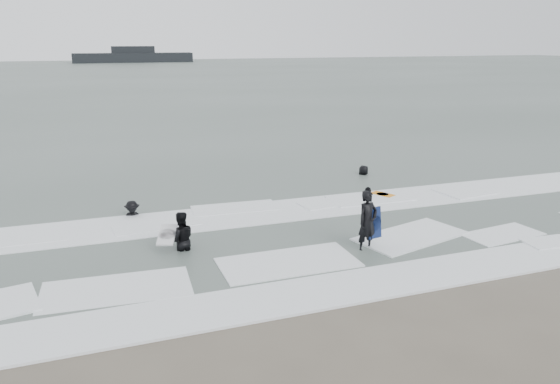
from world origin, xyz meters
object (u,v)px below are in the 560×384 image
object	(u,v)px
surfer_breaker	(133,218)
surfer_centre	(366,251)
surfer_right_near	(368,196)
vessel_horizon	(133,57)
surfer_wading	(181,251)
surfer_right_far	(364,176)

from	to	relation	value
surfer_breaker	surfer_centre	bearing A→B (deg)	-41.88
surfer_right_near	vessel_horizon	size ratio (longest dim) A/B	0.05
surfer_wading	surfer_breaker	distance (m)	3.93
surfer_wading	surfer_right_near	bearing A→B (deg)	-158.26
surfer_centre	surfer_breaker	xyz separation A→B (m)	(-6.47, 5.64, 0.00)
surfer_centre	surfer_breaker	bearing A→B (deg)	122.93
surfer_wading	vessel_horizon	bearing A→B (deg)	-94.99
surfer_centre	surfer_right_near	size ratio (longest dim) A/B	1.24
surfer_centre	surfer_wading	size ratio (longest dim) A/B	1.08
surfer_centre	surfer_right_far	xyz separation A→B (m)	(4.35, 8.50, 0.00)
surfer_right_near	surfer_centre	bearing A→B (deg)	8.46
surfer_right_far	surfer_breaker	bearing A→B (deg)	-2.00
surfer_right_far	surfer_centre	bearing A→B (deg)	46.11
surfer_breaker	surfer_right_far	size ratio (longest dim) A/B	0.90
surfer_centre	surfer_wading	distance (m)	5.64
surfer_wading	surfer_breaker	size ratio (longest dim) A/B	1.21
surfer_breaker	surfer_right_far	distance (m)	11.19
surfer_centre	surfer_right_far	world-z (taller)	surfer_centre
surfer_centre	surfer_breaker	world-z (taller)	surfer_centre
surfer_centre	surfer_wading	xyz separation A→B (m)	(-5.32, 1.89, 0.00)
surfer_right_near	surfer_right_far	distance (m)	3.52
surfer_wading	vessel_horizon	world-z (taller)	vessel_horizon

